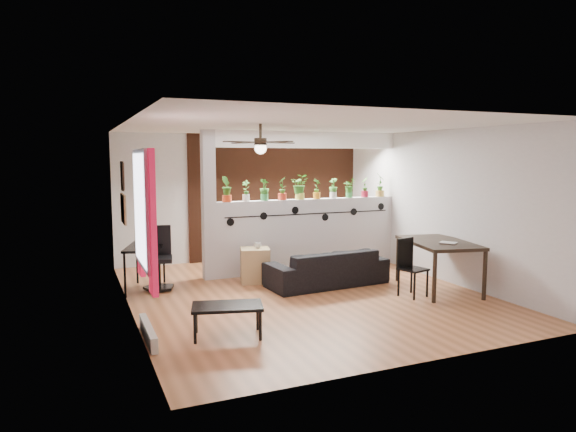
{
  "coord_description": "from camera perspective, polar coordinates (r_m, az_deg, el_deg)",
  "views": [
    {
      "loc": [
        -3.3,
        -7.18,
        2.13
      ],
      "look_at": [
        0.0,
        0.6,
        1.16
      ],
      "focal_mm": 32.0,
      "sensor_mm": 36.0,
      "label": 1
    }
  ],
  "objects": [
    {
      "name": "corkboard",
      "position": [
        8.2,
        -17.82,
        0.77
      ],
      "size": [
        0.03,
        0.6,
        0.45
      ],
      "primitive_type": "cube",
      "color": "#8A6342",
      "rests_on": "room_shell"
    },
    {
      "name": "framed_art",
      "position": [
        8.12,
        -17.93,
        4.25
      ],
      "size": [
        0.03,
        0.34,
        0.44
      ],
      "color": "#8C7259",
      "rests_on": "room_shell"
    },
    {
      "name": "pier_column",
      "position": [
        8.99,
        -8.81,
        1.17
      ],
      "size": [
        0.22,
        0.2,
        2.6
      ],
      "primitive_type": "cube",
      "color": "#BCBCC1",
      "rests_on": "ground"
    },
    {
      "name": "potted_plant_4",
      "position": [
        9.54,
        1.32,
        3.33
      ],
      "size": [
        0.31,
        0.29,
        0.46
      ],
      "color": "#CFD34A",
      "rests_on": "partition_wall"
    },
    {
      "name": "ceiling_fan",
      "position": [
        7.33,
        -3.07,
        7.97
      ],
      "size": [
        1.19,
        1.19,
        0.43
      ],
      "color": "black",
      "rests_on": "room_shell"
    },
    {
      "name": "potted_plant_5",
      "position": [
        9.7,
        3.21,
        3.14
      ],
      "size": [
        0.18,
        0.21,
        0.38
      ],
      "color": "orange",
      "rests_on": "partition_wall"
    },
    {
      "name": "potted_plant_1",
      "position": [
        9.17,
        -4.7,
        2.89
      ],
      "size": [
        0.23,
        0.23,
        0.37
      ],
      "color": "white",
      "rests_on": "partition_wall"
    },
    {
      "name": "baseboard_heater",
      "position": [
        6.37,
        -15.28,
        -12.38
      ],
      "size": [
        0.08,
        1.0,
        0.18
      ],
      "primitive_type": "cube",
      "color": "beige",
      "rests_on": "ground"
    },
    {
      "name": "partition_wall",
      "position": [
        9.71,
        2.25,
        -2.07
      ],
      "size": [
        3.6,
        0.18,
        1.35
      ],
      "primitive_type": "cube",
      "color": "#BCBCC1",
      "rests_on": "ground"
    },
    {
      "name": "potted_plant_6",
      "position": [
        9.86,
        5.05,
        3.17
      ],
      "size": [
        0.23,
        0.24,
        0.38
      ],
      "color": "silver",
      "rests_on": "partition_wall"
    },
    {
      "name": "coffee_table",
      "position": [
        6.23,
        -6.76,
        -10.15
      ],
      "size": [
        0.92,
        0.66,
        0.39
      ],
      "color": "black",
      "rests_on": "ground"
    },
    {
      "name": "potted_plant_7",
      "position": [
        10.03,
        6.82,
        3.18
      ],
      "size": [
        0.21,
        0.19,
        0.37
      ],
      "color": "#31893D",
      "rests_on": "partition_wall"
    },
    {
      "name": "cup",
      "position": [
        8.76,
        -3.39,
        -3.27
      ],
      "size": [
        0.15,
        0.15,
        0.1
      ],
      "primitive_type": "imported",
      "rotation": [
        0.0,
        0.0,
        0.28
      ],
      "color": "gray",
      "rests_on": "cube_shelf"
    },
    {
      "name": "folding_chair",
      "position": [
        8.14,
        13.31,
        -4.99
      ],
      "size": [
        0.44,
        0.44,
        0.89
      ],
      "color": "black",
      "rests_on": "ground"
    },
    {
      "name": "dining_table",
      "position": [
        8.58,
        16.41,
        -3.25
      ],
      "size": [
        1.18,
        1.61,
        0.8
      ],
      "color": "black",
      "rests_on": "ground"
    },
    {
      "name": "potted_plant_9",
      "position": [
        10.39,
        10.2,
        3.5
      ],
      "size": [
        0.29,
        0.31,
        0.47
      ],
      "color": "gold",
      "rests_on": "partition_wall"
    },
    {
      "name": "potted_plant_0",
      "position": [
        9.06,
        -6.81,
        3.09
      ],
      "size": [
        0.23,
        0.27,
        0.46
      ],
      "color": "red",
      "rests_on": "partition_wall"
    },
    {
      "name": "brick_panel",
      "position": [
        10.98,
        -1.01,
        2.22
      ],
      "size": [
        3.9,
        0.05,
        2.6
      ],
      "primitive_type": "cube",
      "color": "#A75230",
      "rests_on": "ground"
    },
    {
      "name": "potted_plant_3",
      "position": [
        9.41,
        -0.63,
        3.21
      ],
      "size": [
        0.29,
        0.29,
        0.44
      ],
      "color": "red",
      "rests_on": "partition_wall"
    },
    {
      "name": "sofa",
      "position": [
        8.65,
        4.33,
        -5.8
      ],
      "size": [
        1.99,
        0.91,
        0.57
      ],
      "primitive_type": "imported",
      "rotation": [
        0.0,
        0.0,
        3.22
      ],
      "color": "black",
      "rests_on": "ground"
    },
    {
      "name": "potted_plant_8",
      "position": [
        10.2,
        8.54,
        3.29
      ],
      "size": [
        0.23,
        0.25,
        0.4
      ],
      "color": "#AD1B34",
      "rests_on": "partition_wall"
    },
    {
      "name": "computer_desk",
      "position": [
        8.54,
        -15.61,
        -3.63
      ],
      "size": [
        0.81,
        1.12,
        0.73
      ],
      "color": "black",
      "rests_on": "ground"
    },
    {
      "name": "office_chair",
      "position": [
        8.57,
        -14.17,
        -5.0
      ],
      "size": [
        0.52,
        0.52,
        1.01
      ],
      "color": "black",
      "rests_on": "ground"
    },
    {
      "name": "room_shell",
      "position": [
        7.95,
        1.66,
        0.55
      ],
      "size": [
        6.3,
        7.1,
        2.9
      ],
      "color": "#985831",
      "rests_on": "ground"
    },
    {
      "name": "window_assembly",
      "position": [
        6.06,
        -15.83,
        0.41
      ],
      "size": [
        0.09,
        1.3,
        1.55
      ],
      "color": "white",
      "rests_on": "room_shell"
    },
    {
      "name": "cube_shelf",
      "position": [
        8.81,
        -3.68,
        -5.49
      ],
      "size": [
        0.58,
        0.54,
        0.59
      ],
      "primitive_type": "cube",
      "rotation": [
        0.0,
        0.0,
        -0.26
      ],
      "color": "#A28555",
      "rests_on": "ground"
    },
    {
      "name": "ceiling_header",
      "position": [
        9.61,
        2.3,
        8.45
      ],
      "size": [
        3.6,
        0.18,
        0.3
      ],
      "primitive_type": "cube",
      "color": "white",
      "rests_on": "room_shell"
    },
    {
      "name": "monitor",
      "position": [
        8.66,
        -15.78,
        -2.39
      ],
      "size": [
        0.34,
        0.1,
        0.19
      ],
      "primitive_type": "imported",
      "rotation": [
        0.0,
        0.0,
        1.69
      ],
      "color": "black",
      "rests_on": "computer_desk"
    },
    {
      "name": "potted_plant_2",
      "position": [
        9.28,
        -2.64,
        3.02
      ],
      "size": [
        0.24,
        0.25,
        0.39
      ],
      "color": "green",
      "rests_on": "partition_wall"
    },
    {
      "name": "vine_decal",
      "position": [
        9.57,
        2.51,
        0.25
      ],
      "size": [
        3.31,
        0.01,
        0.3
      ],
      "color": "black",
      "rests_on": "partition_wall"
    },
    {
      "name": "book",
      "position": [
        8.27,
        17.21,
        -2.95
      ],
      "size": [
        0.29,
        0.3,
        0.02
      ],
      "primitive_type": "imported",
      "rotation": [
        0.0,
        0.0,
        0.59
      ],
      "color": "gray",
      "rests_on": "dining_table"
    }
  ]
}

